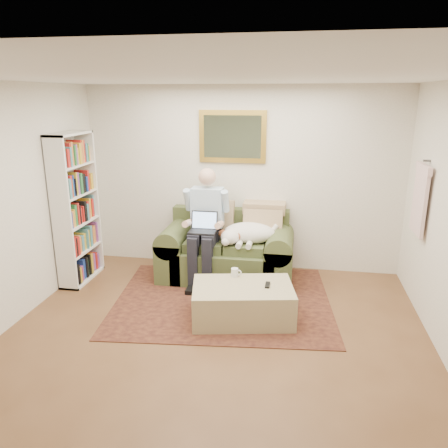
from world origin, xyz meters
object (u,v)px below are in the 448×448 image
(ottoman, at_px, (243,302))
(seated_man, at_px, (205,227))
(sofa, at_px, (227,256))
(laptop, at_px, (204,226))
(coffee_mug, at_px, (235,272))
(bookshelf, at_px, (76,209))
(sleeping_dog, at_px, (250,233))

(ottoman, bearing_deg, seated_man, 123.17)
(seated_man, height_order, ottoman, seated_man)
(sofa, relative_size, seated_man, 1.19)
(sofa, height_order, seated_man, seated_man)
(laptop, xyz_separation_m, coffee_mug, (0.52, -0.67, -0.34))
(ottoman, distance_m, bookshelf, 2.59)
(seated_man, bearing_deg, sofa, 31.45)
(sofa, bearing_deg, seated_man, -148.55)
(sleeping_dog, relative_size, ottoman, 0.67)
(sofa, bearing_deg, laptop, -138.98)
(seated_man, distance_m, laptop, 0.08)
(sleeping_dog, height_order, bookshelf, bookshelf)
(seated_man, bearing_deg, coffee_mug, -55.10)
(seated_man, height_order, bookshelf, bookshelf)
(sofa, xyz_separation_m, ottoman, (0.38, -1.16, -0.11))
(coffee_mug, bearing_deg, ottoman, -62.38)
(laptop, bearing_deg, coffee_mug, -52.38)
(ottoman, bearing_deg, sofa, 108.02)
(laptop, bearing_deg, ottoman, -54.88)
(seated_man, bearing_deg, laptop, -90.00)
(laptop, xyz_separation_m, sleeping_dog, (0.60, 0.14, -0.11))
(laptop, bearing_deg, sofa, 41.02)
(bookshelf, bearing_deg, coffee_mug, -12.69)
(sofa, bearing_deg, sleeping_dog, -15.74)
(seated_man, distance_m, sleeping_dog, 0.61)
(coffee_mug, height_order, bookshelf, bookshelf)
(seated_man, xyz_separation_m, laptop, (0.00, -0.07, 0.04))
(sleeping_dog, distance_m, ottoman, 1.17)
(laptop, relative_size, ottoman, 0.32)
(bookshelf, bearing_deg, sofa, 11.73)
(coffee_mug, bearing_deg, seated_man, 124.90)
(sleeping_dog, bearing_deg, ottoman, -87.21)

